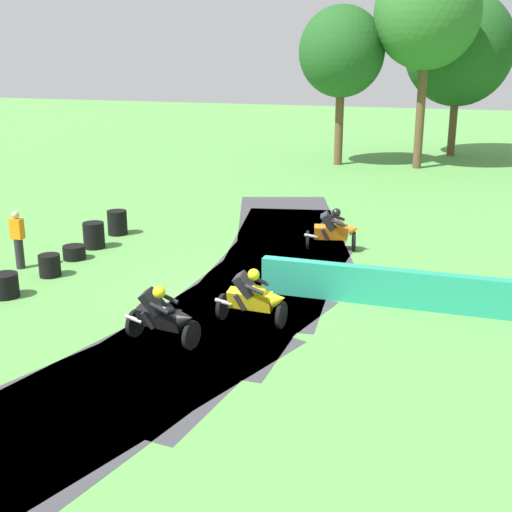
{
  "coord_description": "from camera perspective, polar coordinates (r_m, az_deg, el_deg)",
  "views": [
    {
      "loc": [
        5.24,
        -15.34,
        5.81
      ],
      "look_at": [
        -0.0,
        0.01,
        0.9
      ],
      "focal_mm": 47.51,
      "sensor_mm": 36.0,
      "label": 1
    }
  ],
  "objects": [
    {
      "name": "tire_stack_far",
      "position": [
        20.41,
        -15.06,
        0.29
      ],
      "size": [
        0.65,
        0.65,
        0.4
      ],
      "color": "black",
      "rests_on": "ground"
    },
    {
      "name": "tire_stack_extra_a",
      "position": [
        21.38,
        -13.49,
        1.71
      ],
      "size": [
        0.65,
        0.65,
        0.8
      ],
      "color": "black",
      "rests_on": "ground"
    },
    {
      "name": "ground_plane",
      "position": [
        17.22,
        -0.01,
        -2.87
      ],
      "size": [
        120.0,
        120.0,
        0.0
      ],
      "primitive_type": "plane",
      "color": "#569947"
    },
    {
      "name": "tire_stack_extra_b",
      "position": [
        22.81,
        -11.6,
        2.78
      ],
      "size": [
        0.64,
        0.64,
        0.8
      ],
      "color": "black",
      "rests_on": "ground"
    },
    {
      "name": "motorcycle_trailing_orange",
      "position": [
        20.53,
        6.54,
        2.17
      ],
      "size": [
        1.72,
        1.06,
        1.43
      ],
      "color": "black",
      "rests_on": "ground"
    },
    {
      "name": "motorcycle_chase_yellow",
      "position": [
        14.84,
        -0.24,
        -3.52
      ],
      "size": [
        1.69,
        0.81,
        1.43
      ],
      "color": "black",
      "rests_on": "ground"
    },
    {
      "name": "motorcycle_lead_black",
      "position": [
        14.0,
        -7.9,
        -5.0
      ],
      "size": [
        1.7,
        0.96,
        1.43
      ],
      "color": "black",
      "rests_on": "ground"
    },
    {
      "name": "tire_stack_mid_b",
      "position": [
        19.01,
        -16.98,
        -0.77
      ],
      "size": [
        0.58,
        0.58,
        0.6
      ],
      "color": "black",
      "rests_on": "ground"
    },
    {
      "name": "safety_barrier",
      "position": [
        16.3,
        20.35,
        -3.46
      ],
      "size": [
        11.54,
        0.36,
        0.9
      ],
      "primitive_type": "cube",
      "rotation": [
        0.0,
        0.0,
        -1.57
      ],
      "color": "#239375",
      "rests_on": "ground"
    },
    {
      "name": "track_asphalt",
      "position": [
        17.37,
        -1.51,
        -2.69
      ],
      "size": [
        6.44,
        23.54,
        0.01
      ],
      "color": "#3D3D42",
      "rests_on": "ground"
    },
    {
      "name": "tree_behind_barrier",
      "position": [
        36.45,
        7.22,
        16.66
      ],
      "size": [
        4.4,
        4.4,
        8.11
      ],
      "color": "brown",
      "rests_on": "ground"
    },
    {
      "name": "tree_mid_rise",
      "position": [
        36.03,
        14.22,
        19.19
      ],
      "size": [
        5.18,
        5.18,
        10.34
      ],
      "color": "brown",
      "rests_on": "ground"
    },
    {
      "name": "track_marshal",
      "position": [
        19.82,
        -19.39,
        1.28
      ],
      "size": [
        0.34,
        0.24,
        1.63
      ],
      "color": "#232328",
      "rests_on": "ground"
    },
    {
      "name": "tire_stack_mid_a",
      "position": [
        17.74,
        -20.36,
        -2.34
      ],
      "size": [
        0.65,
        0.65,
        0.6
      ],
      "color": "black",
      "rests_on": "ground"
    },
    {
      "name": "tree_far_right",
      "position": [
        41.12,
        16.73,
        16.37
      ],
      "size": [
        6.03,
        6.03,
        9.13
      ],
      "color": "brown",
      "rests_on": "ground"
    }
  ]
}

